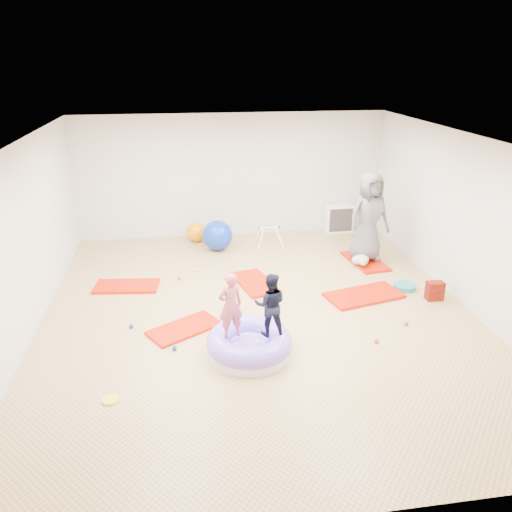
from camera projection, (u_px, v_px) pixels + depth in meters
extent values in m
cube|color=tan|center=(259.00, 313.00, 8.25)|extent=(7.00, 8.00, 0.01)
cube|color=silver|center=(259.00, 142.00, 7.20)|extent=(7.00, 8.00, 0.01)
cube|color=beige|center=(232.00, 176.00, 11.39)|extent=(7.00, 0.01, 2.80)
cube|color=beige|center=(335.00, 394.00, 4.06)|extent=(7.00, 0.01, 2.80)
cube|color=beige|center=(21.00, 245.00, 7.24)|extent=(0.01, 8.00, 2.80)
cube|color=beige|center=(469.00, 223.00, 8.21)|extent=(0.01, 8.00, 2.80)
cube|color=#CA0E00|center=(184.00, 328.00, 7.74)|extent=(1.22, 1.04, 0.05)
cube|color=#CA0E00|center=(127.00, 286.00, 9.16)|extent=(1.21, 0.71, 0.05)
cube|color=#CA0E00|center=(255.00, 283.00, 9.29)|extent=(0.83, 1.25, 0.05)
cube|color=#CA0E00|center=(364.00, 295.00, 8.79)|extent=(1.45, 0.96, 0.06)
cube|color=#CA0E00|center=(365.00, 261.00, 10.26)|extent=(0.73, 1.24, 0.05)
cylinder|color=white|center=(249.00, 349.00, 7.11)|extent=(1.19, 1.19, 0.13)
torus|color=#8667F3|center=(249.00, 342.00, 7.06)|extent=(1.22, 1.22, 0.33)
ellipsoid|color=#8667F3|center=(249.00, 346.00, 7.09)|extent=(0.65, 0.65, 0.29)
imported|color=#C95566|center=(230.00, 302.00, 6.79)|extent=(0.40, 0.32, 0.97)
imported|color=black|center=(270.00, 302.00, 6.85)|extent=(0.50, 0.42, 0.93)
imported|color=#545457|center=(369.00, 217.00, 9.98)|extent=(0.98, 0.74, 1.81)
ellipsoid|color=#A8BFCA|center=(360.00, 260.00, 10.01)|extent=(0.36, 0.23, 0.20)
sphere|color=beige|center=(363.00, 262.00, 9.85)|extent=(0.17, 0.17, 0.17)
sphere|color=#0E31AB|center=(175.00, 348.00, 7.20)|extent=(0.07, 0.07, 0.07)
sphere|color=yellow|center=(224.00, 325.00, 7.81)|extent=(0.07, 0.07, 0.07)
sphere|color=#CF2D46|center=(376.00, 341.00, 7.38)|extent=(0.07, 0.07, 0.07)
sphere|color=yellow|center=(196.00, 270.00, 9.82)|extent=(0.07, 0.07, 0.07)
sphere|color=#0E31AB|center=(131.00, 326.00, 7.78)|extent=(0.07, 0.07, 0.07)
sphere|color=#CF2D46|center=(406.00, 324.00, 7.86)|extent=(0.07, 0.07, 0.07)
sphere|color=#CF2D46|center=(179.00, 278.00, 9.46)|extent=(0.07, 0.07, 0.07)
sphere|color=#0E31AB|center=(217.00, 235.00, 10.82)|extent=(0.66, 0.66, 0.66)
sphere|color=orange|center=(197.00, 232.00, 11.35)|extent=(0.44, 0.44, 0.44)
cylinder|color=white|center=(261.00, 240.00, 10.80)|extent=(0.17, 0.18, 0.46)
cylinder|color=white|center=(258.00, 234.00, 11.16)|extent=(0.17, 0.18, 0.46)
cylinder|color=white|center=(280.00, 239.00, 10.86)|extent=(0.17, 0.18, 0.46)
cylinder|color=white|center=(277.00, 233.00, 11.22)|extent=(0.17, 0.18, 0.46)
cylinder|color=white|center=(269.00, 228.00, 10.94)|extent=(0.45, 0.03, 0.03)
sphere|color=#CF2D46|center=(259.00, 228.00, 10.90)|extent=(0.05, 0.05, 0.05)
sphere|color=#0E31AB|center=(279.00, 227.00, 10.97)|extent=(0.05, 0.05, 0.05)
cube|color=white|center=(339.00, 218.00, 11.96)|extent=(0.65, 0.32, 0.65)
cube|color=#342F2E|center=(341.00, 220.00, 11.82)|extent=(0.56, 0.02, 0.56)
cube|color=white|center=(340.00, 219.00, 11.92)|extent=(0.02, 0.22, 0.58)
cube|color=white|center=(340.00, 219.00, 11.92)|extent=(0.58, 0.22, 0.02)
cylinder|color=teal|center=(405.00, 287.00, 9.09)|extent=(0.40, 0.40, 0.09)
cube|color=#AF1906|center=(435.00, 291.00, 8.65)|extent=(0.29, 0.18, 0.33)
cylinder|color=yellow|center=(111.00, 400.00, 6.15)|extent=(0.20, 0.20, 0.03)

